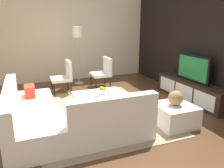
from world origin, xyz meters
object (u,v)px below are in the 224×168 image
(television, at_px, (193,68))
(book_stack, at_px, (99,98))
(media_console, at_px, (191,91))
(fruit_bowl, at_px, (103,90))
(accent_chair_far, at_px, (103,71))
(ottoman, at_px, (174,115))
(decorative_ball, at_px, (176,98))
(sectional_couch, at_px, (59,118))
(coffee_table, at_px, (101,104))
(accent_chair_near, at_px, (64,75))
(floor_lamp, at_px, (77,36))

(television, xyz_separation_m, book_stack, (0.12, -2.42, -0.41))
(media_console, xyz_separation_m, fruit_bowl, (-0.28, -2.20, 0.18))
(fruit_bowl, distance_m, accent_chair_far, 1.78)
(ottoman, relative_size, decorative_ball, 2.52)
(sectional_couch, bearing_deg, coffee_table, 121.14)
(accent_chair_near, bearing_deg, media_console, 53.43)
(accent_chair_far, bearing_deg, coffee_table, -12.33)
(accent_chair_near, xyz_separation_m, fruit_bowl, (1.56, 0.56, -0.05))
(television, height_order, sectional_couch, television)
(book_stack, bearing_deg, television, 92.83)
(coffee_table, bearing_deg, floor_lamp, 177.59)
(accent_chair_far, relative_size, decorative_ball, 3.14)
(ottoman, bearing_deg, floor_lamp, -164.41)
(media_console, distance_m, coffee_table, 2.30)
(floor_lamp, bearing_deg, sectional_couch, -19.60)
(book_stack, bearing_deg, ottoman, 54.74)
(ottoman, bearing_deg, coffee_table, -134.70)
(coffee_table, height_order, book_stack, book_stack)
(floor_lamp, distance_m, accent_chair_far, 1.30)
(television, height_order, accent_chair_near, television)
(fruit_bowl, relative_size, book_stack, 1.33)
(book_stack, bearing_deg, decorative_ball, 54.74)
(television, height_order, coffee_table, television)
(coffee_table, bearing_deg, television, 87.51)
(media_console, bearing_deg, sectional_couch, -81.45)
(media_console, height_order, floor_lamp, floor_lamp)
(media_console, height_order, television, television)
(media_console, bearing_deg, accent_chair_near, -123.63)
(media_console, relative_size, sectional_couch, 0.95)
(coffee_table, distance_m, accent_chair_far, 2.00)
(television, bearing_deg, coffee_table, -92.49)
(media_console, relative_size, floor_lamp, 1.24)
(coffee_table, relative_size, decorative_ball, 3.87)
(decorative_ball, bearing_deg, sectional_couch, -103.15)
(accent_chair_near, distance_m, decorative_ball, 3.21)
(coffee_table, xyz_separation_m, decorative_ball, (1.08, 1.09, 0.34))
(fruit_bowl, relative_size, decorative_ball, 1.01)
(accent_chair_near, bearing_deg, decorative_ball, 25.95)
(decorative_ball, bearing_deg, coffee_table, -134.70)
(accent_chair_near, xyz_separation_m, accent_chair_far, (-0.12, 1.18, 0.00))
(fruit_bowl, height_order, decorative_ball, decorative_ball)
(fruit_bowl, bearing_deg, book_stack, -29.18)
(media_console, relative_size, fruit_bowl, 7.75)
(television, height_order, fruit_bowl, television)
(accent_chair_far, xyz_separation_m, decorative_ball, (2.93, 0.38, 0.05))
(sectional_couch, bearing_deg, accent_chair_near, 167.49)
(coffee_table, height_order, ottoman, ottoman)
(media_console, bearing_deg, floor_lamp, -139.31)
(accent_chair_near, relative_size, ottoman, 1.24)
(sectional_couch, height_order, accent_chair_far, accent_chair_far)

